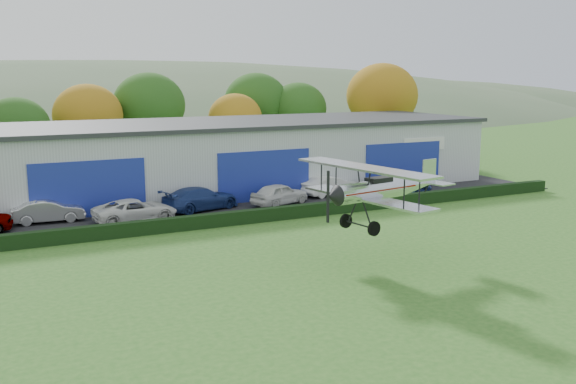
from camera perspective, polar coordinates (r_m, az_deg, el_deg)
name	(u,v)px	position (r m, az deg, el deg)	size (l,w,h in m)	color
ground	(387,317)	(23.88, 8.96, -11.15)	(300.00, 300.00, 0.00)	#2C621F
apron	(244,206)	(43.06, -4.01, -1.24)	(48.00, 9.00, 0.05)	black
hedge	(274,214)	(38.68, -1.30, -2.00)	(46.00, 0.60, 0.80)	black
hangar	(233,155)	(49.76, -5.00, 3.40)	(40.60, 12.60, 5.30)	#B2B7BC
tree_belt	(141,110)	(60.33, -13.20, 7.21)	(75.70, 13.22, 10.12)	#3D2614
distant_hills	(21,171)	(159.73, -23.09, 1.79)	(430.00, 196.00, 56.00)	#4C6642
car_1	(48,211)	(40.55, -20.89, -1.62)	(1.46, 4.20, 1.38)	silver
car_2	(135,210)	(39.12, -13.67, -1.63)	(2.31, 5.01, 1.39)	silver
car_3	(200,198)	(41.73, -7.96, -0.58)	(2.16, 5.31, 1.54)	navy
car_4	(279,194)	(43.09, -0.78, -0.17)	(1.75, 4.34, 1.48)	silver
car_5	(330,185)	(46.57, 3.80, 0.59)	(1.54, 4.42, 1.46)	silver
car_6	(398,185)	(47.32, 9.90, 0.60)	(2.39, 5.17, 1.44)	navy
biplane	(380,187)	(29.34, 8.34, 0.44)	(7.03, 8.03, 2.99)	silver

